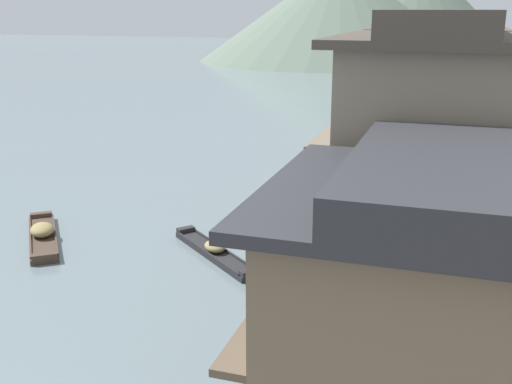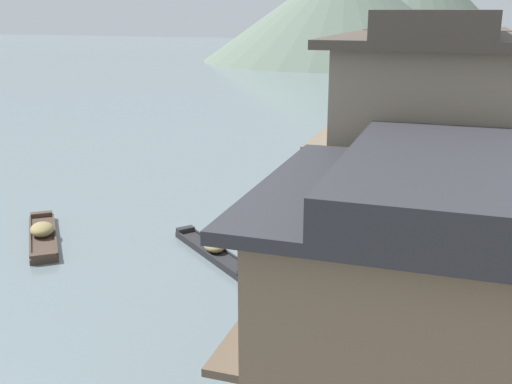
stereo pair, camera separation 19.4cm
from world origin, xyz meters
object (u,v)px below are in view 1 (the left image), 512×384
object	(u,v)px
boat_moored_far	(215,252)
house_waterfront_nearest	(435,309)
house_waterfront_far	(448,106)
mooring_post_dock_mid	(339,221)
house_waterfront_tall	(431,122)
house_waterfront_narrow	(437,127)
boat_moored_nearest	(356,162)
mooring_post_dock_near	(250,368)
boat_moored_third	(43,235)
house_waterfront_second	(430,162)
boat_moored_second	(383,109)

from	to	relation	value
boat_moored_far	house_waterfront_nearest	distance (m)	13.77
house_waterfront_far	mooring_post_dock_mid	bearing A→B (deg)	-102.73
house_waterfront_tall	house_waterfront_narrow	xyz separation A→B (m)	(0.07, 6.19, -1.31)
boat_moored_far	house_waterfront_tall	bearing A→B (deg)	29.57
boat_moored_nearest	house_waterfront_narrow	xyz separation A→B (m)	(5.04, -6.85, 3.77)
house_waterfront_tall	mooring_post_dock_near	bearing A→B (deg)	-103.40
house_waterfront_narrow	house_waterfront_nearest	bearing A→B (deg)	-87.75
mooring_post_dock_near	boat_moored_third	bearing A→B (deg)	145.17
house_waterfront_far	mooring_post_dock_near	distance (m)	28.04
mooring_post_dock_near	mooring_post_dock_mid	bearing A→B (deg)	90.00
house_waterfront_far	house_waterfront_second	bearing A→B (deg)	-90.17
house_waterfront_narrow	house_waterfront_second	bearing A→B (deg)	-88.92
boat_moored_far	house_waterfront_far	size ratio (longest dim) A/B	0.61
boat_moored_second	house_waterfront_tall	bearing A→B (deg)	-80.46
house_waterfront_nearest	boat_moored_second	bearing A→B (deg)	97.80
house_waterfront_narrow	mooring_post_dock_mid	world-z (taller)	house_waterfront_narrow
house_waterfront_nearest	mooring_post_dock_near	bearing A→B (deg)	170.40
boat_moored_third	mooring_post_dock_mid	size ratio (longest dim) A/B	6.60
house_waterfront_narrow	boat_moored_nearest	bearing A→B (deg)	126.35
mooring_post_dock_near	boat_moored_nearest	bearing A→B (deg)	93.62
house_waterfront_second	mooring_post_dock_mid	world-z (taller)	house_waterfront_second
house_waterfront_second	mooring_post_dock_mid	distance (m)	7.29
house_waterfront_second	house_waterfront_narrow	distance (m)	13.49
house_waterfront_tall	house_waterfront_narrow	distance (m)	6.32
boat_moored_third	house_waterfront_nearest	xyz separation A→B (m)	(16.53, -9.31, 3.64)
boat_moored_second	house_waterfront_tall	distance (m)	36.20
boat_moored_third	house_waterfront_nearest	world-z (taller)	house_waterfront_nearest
boat_moored_far	house_waterfront_far	bearing A→B (deg)	65.81
house_waterfront_nearest	house_waterfront_second	distance (m)	7.33
boat_moored_nearest	house_waterfront_tall	size ratio (longest dim) A/B	0.66
boat_moored_far	house_waterfront_tall	world-z (taller)	house_waterfront_tall
boat_moored_far	mooring_post_dock_mid	distance (m)	5.24
boat_moored_second	mooring_post_dock_mid	bearing A→B (deg)	-85.94
boat_moored_far	house_waterfront_second	xyz separation A→B (m)	(8.21, -2.77, 4.99)
house_waterfront_tall	boat_moored_third	bearing A→B (deg)	-161.88
house_waterfront_tall	boat_moored_second	bearing A→B (deg)	99.54
house_waterfront_narrow	mooring_post_dock_mid	xyz separation A→B (m)	(-3.34, -8.44, -2.62)
house_waterfront_second	house_waterfront_far	distance (m)	21.23
boat_moored_third	mooring_post_dock_near	world-z (taller)	mooring_post_dock_near
boat_moored_far	house_waterfront_tall	distance (m)	10.36
house_waterfront_tall	house_waterfront_second	bearing A→B (deg)	-87.43
house_waterfront_nearest	house_waterfront_narrow	distance (m)	20.64
boat_moored_nearest	house_waterfront_tall	bearing A→B (deg)	-69.14
house_waterfront_second	mooring_post_dock_mid	xyz separation A→B (m)	(-3.60, 4.99, -3.90)
boat_moored_nearest	house_waterfront_nearest	bearing A→B (deg)	-77.98
boat_moored_second	mooring_post_dock_mid	world-z (taller)	mooring_post_dock_mid
house_waterfront_second	house_waterfront_tall	size ratio (longest dim) A/B	1.00
boat_moored_second	mooring_post_dock_near	xyz separation A→B (m)	(2.67, -49.08, 1.11)
house_waterfront_tall	boat_moored_nearest	bearing A→B (deg)	110.86
house_waterfront_far	mooring_post_dock_near	world-z (taller)	house_waterfront_far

